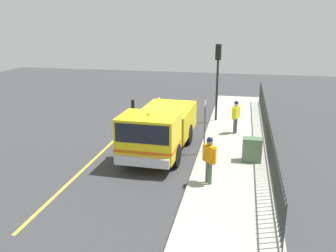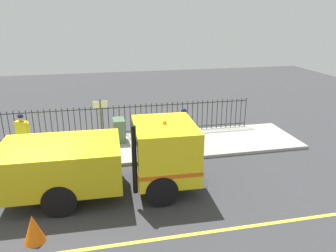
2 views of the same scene
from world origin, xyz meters
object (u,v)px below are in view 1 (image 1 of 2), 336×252
object	(u,v)px
work_truck	(158,128)
worker_standing	(209,155)
pedestrian_distant	(236,114)
traffic_cone	(130,129)
traffic_light_near	(218,67)
street_sign	(205,119)
utility_cabinet	(252,150)

from	to	relation	value
work_truck	worker_standing	world-z (taller)	work_truck
pedestrian_distant	traffic_cone	world-z (taller)	pedestrian_distant
traffic_light_near	street_sign	xyz separation A→B (m)	(-0.11, -5.22, -1.52)
work_truck	utility_cabinet	size ratio (longest dim) A/B	6.11
work_truck	worker_standing	distance (m)	3.72
traffic_cone	traffic_light_near	bearing A→B (deg)	39.96
work_truck	pedestrian_distant	world-z (taller)	work_truck
worker_standing	pedestrian_distant	distance (m)	6.15
traffic_light_near	street_sign	distance (m)	5.44
traffic_cone	street_sign	xyz separation A→B (m)	(3.97, -1.81, 1.26)
worker_standing	street_sign	distance (m)	3.23
traffic_light_near	utility_cabinet	xyz separation A→B (m)	(1.93, -5.94, -2.53)
pedestrian_distant	utility_cabinet	distance (m)	3.78
work_truck	traffic_light_near	size ratio (longest dim) A/B	1.41
traffic_light_near	street_sign	world-z (taller)	traffic_light_near
traffic_light_near	worker_standing	bearing A→B (deg)	98.63
traffic_light_near	traffic_cone	size ratio (longest dim) A/B	5.72
work_truck	pedestrian_distant	xyz separation A→B (m)	(3.23, 3.32, -0.05)
work_truck	traffic_light_near	bearing A→B (deg)	-108.67
pedestrian_distant	utility_cabinet	xyz separation A→B (m)	(0.78, -3.66, -0.54)
pedestrian_distant	street_sign	world-z (taller)	street_sign
utility_cabinet	work_truck	bearing A→B (deg)	175.18
pedestrian_distant	traffic_light_near	bearing A→B (deg)	-127.43
pedestrian_distant	utility_cabinet	world-z (taller)	pedestrian_distant
work_truck	street_sign	size ratio (longest dim) A/B	2.49
traffic_light_near	work_truck	bearing A→B (deg)	75.57
pedestrian_distant	worker_standing	bearing A→B (deg)	18.76
utility_cabinet	traffic_cone	xyz separation A→B (m)	(-6.00, 2.53, -0.25)
work_truck	street_sign	world-z (taller)	street_sign
work_truck	traffic_cone	world-z (taller)	work_truck
pedestrian_distant	traffic_cone	distance (m)	5.41
pedestrian_distant	work_truck	bearing A→B (deg)	-18.38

